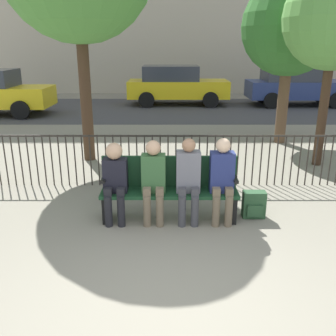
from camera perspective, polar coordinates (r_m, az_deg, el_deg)
The scene contains 13 objects.
ground_plane at distance 3.81m, azimuth 0.15°, elevation -22.13°, with size 80.00×80.00×0.00m, color gray.
park_bench at distance 5.49m, azimuth -0.00°, elevation -2.70°, with size 1.98×0.45×0.92m.
seated_person_0 at distance 5.36m, azimuth -8.30°, elevation -1.48°, with size 0.34×0.39×1.17m.
seated_person_1 at distance 5.31m, azimuth -2.45°, elevation -1.42°, with size 0.34×0.39×1.21m.
seated_person_2 at distance 5.31m, azimuth 2.89°, elevation -1.34°, with size 0.34×0.39×1.24m.
seated_person_3 at distance 5.36m, azimuth 8.02°, elevation -1.26°, with size 0.34×0.39×1.24m.
backpack at distance 5.74m, azimuth 12.73°, elevation -5.48°, with size 0.33×0.21×0.41m.
fence_railing at distance 6.73m, azimuth -0.19°, elevation 1.84°, with size 9.01×0.03×0.95m.
tree_0 at distance 8.36m, azimuth 23.87°, elevation 20.09°, with size 1.99×1.99×3.95m.
tree_1 at distance 10.09m, azimuth 17.85°, elevation 19.70°, with size 2.35×2.35×4.05m.
street_surface at distance 15.10m, azimuth -0.16°, elevation 8.95°, with size 24.00×6.00×0.01m.
parked_car_0 at distance 16.22m, azimuth 0.97°, elevation 12.59°, with size 4.20×1.94×1.62m.
parked_car_2 at distance 16.88m, azimuth 18.74°, elevation 11.88°, with size 4.20×1.94×1.62m.
Camera 1 is at (-0.02, -2.90, 2.47)m, focal length 40.00 mm.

